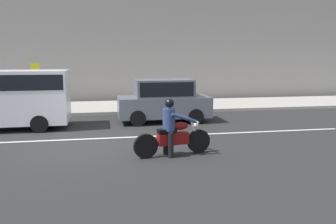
# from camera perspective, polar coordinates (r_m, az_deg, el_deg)

# --- Properties ---
(ground_plane) EXTENTS (80.00, 80.00, 0.00)m
(ground_plane) POSITION_cam_1_polar(r_m,az_deg,el_deg) (11.35, -12.47, -5.27)
(ground_plane) COLOR #272727
(sidewalk_slab) EXTENTS (40.00, 4.40, 0.14)m
(sidewalk_slab) POSITION_cam_1_polar(r_m,az_deg,el_deg) (19.20, -11.78, 0.72)
(sidewalk_slab) COLOR #A8A399
(sidewalk_slab) RESTS_ON ground_plane
(lane_marking_stripe) EXTENTS (18.00, 0.14, 0.01)m
(lane_marking_stripe) POSITION_cam_1_polar(r_m,az_deg,el_deg) (12.22, -11.50, -4.21)
(lane_marking_stripe) COLOR silver
(lane_marking_stripe) RESTS_ON ground_plane
(motorcycle_with_rider_denim_blue) EXTENTS (2.25, 0.77, 1.60)m
(motorcycle_with_rider_denim_blue) POSITION_cam_1_polar(r_m,az_deg,el_deg) (9.85, 0.73, -3.35)
(motorcycle_with_rider_denim_blue) COLOR black
(motorcycle_with_rider_denim_blue) RESTS_ON ground_plane
(parked_hatchback_slate_gray) EXTENTS (3.81, 1.76, 1.80)m
(parked_hatchback_slate_gray) POSITION_cam_1_polar(r_m,az_deg,el_deg) (14.92, -0.70, 1.95)
(parked_hatchback_slate_gray) COLOR slate
(parked_hatchback_slate_gray) RESTS_ON ground_plane
(street_sign_post) EXTENTS (0.44, 0.08, 2.29)m
(street_sign_post) POSITION_cam_1_polar(r_m,az_deg,el_deg) (19.74, -20.50, 4.86)
(street_sign_post) COLOR gray
(street_sign_post) RESTS_ON sidewalk_slab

